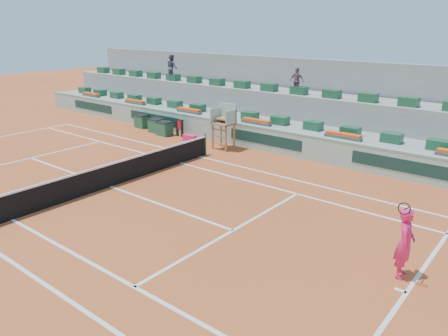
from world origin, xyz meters
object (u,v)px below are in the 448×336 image
at_px(player_bag, 190,138).
at_px(tennis_player, 405,243).
at_px(umpire_chair, 225,120).
at_px(drink_cooler_a, 165,128).

distance_m(player_bag, tennis_player, 15.54).
height_order(umpire_chair, tennis_player, umpire_chair).
relative_size(player_bag, umpire_chair, 0.34).
bearing_deg(umpire_chair, tennis_player, -30.57).
bearing_deg(player_bag, umpire_chair, 1.74).
xyz_separation_m(umpire_chair, drink_cooler_a, (-4.61, -0.01, -1.12)).
xyz_separation_m(drink_cooler_a, tennis_player, (16.11, -6.78, 0.55)).
distance_m(umpire_chair, tennis_player, 13.37).
distance_m(player_bag, umpire_chair, 2.84).
xyz_separation_m(umpire_chair, tennis_player, (11.50, -6.79, -0.57)).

